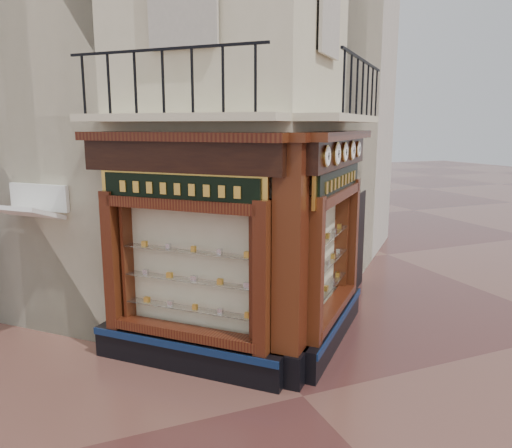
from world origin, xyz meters
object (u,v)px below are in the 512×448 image
clock_b (337,154)px  signboard_right (339,181)px  clock_c (345,152)px  clock_d (352,150)px  signboard_left (179,189)px  clock_a (327,156)px  corner_pilaster (290,266)px  clock_e (358,149)px  awning (33,343)px

clock_b → signboard_right: clock_b is taller
clock_c → signboard_right: (-0.02, 0.14, -0.52)m
clock_d → signboard_left: 3.45m
clock_b → clock_d: bearing=0.0°
clock_a → clock_c: bearing=0.0°
clock_b → signboard_left: clock_b is taller
clock_b → signboard_right: (0.40, 0.56, -0.52)m
clock_b → signboard_right: 0.86m
corner_pilaster → clock_b: 2.03m
clock_a → clock_b: 0.66m
clock_e → signboard_left: 3.90m
clock_b → clock_d: clock_b is taller
clock_b → clock_e: clock_b is taller
clock_a → awning: (-4.45, 3.18, -3.62)m
awning → signboard_left: signboard_left is taller
clock_a → signboard_right: size_ratio=0.15×
clock_b → clock_e: 1.81m
corner_pilaster → clock_b: corner_pilaster is taller
corner_pilaster → signboard_left: (-1.46, 1.01, 1.15)m
clock_d → signboard_right: bearing=168.7°
signboard_left → clock_a: bearing=-161.7°
clock_d → awning: clock_d is taller
corner_pilaster → clock_c: corner_pilaster is taller
clock_e → signboard_right: size_ratio=0.14×
clock_c → signboard_right: 0.54m
corner_pilaster → clock_d: size_ratio=10.94×
clock_e → awning: clock_e is taller
clock_e → clock_d: bearing=180.0°
clock_c → clock_d: bearing=0.0°
clock_c → clock_d: (0.45, 0.45, -0.00)m
clock_b → clock_c: bearing=0.0°
clock_b → corner_pilaster: bearing=158.2°
awning → signboard_right: bearing=-156.9°
clock_a → signboard_right: (0.87, 1.03, -0.52)m
corner_pilaster → clock_b: bearing=-21.8°
clock_a → clock_d: 1.90m
corner_pilaster → awning: (-3.87, 3.16, -1.95)m
clock_c → signboard_right: clock_c is taller
clock_d → signboard_right: (-0.47, -0.31, -0.52)m
corner_pilaster → clock_c: bearing=-14.4°
clock_a → awning: 6.56m
clock_c → signboard_right: size_ratio=0.15×
clock_d → clock_e: clock_d is taller
clock_b → signboard_right: size_ratio=0.17×
signboard_left → signboard_right: size_ratio=0.95×
clock_b → awning: bearing=106.2°
clock_a → clock_c: (0.89, 0.89, 0.00)m
corner_pilaster → awning: 5.36m
clock_a → clock_c: clock_c is taller
clock_a → clock_e: size_ratio=1.06×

